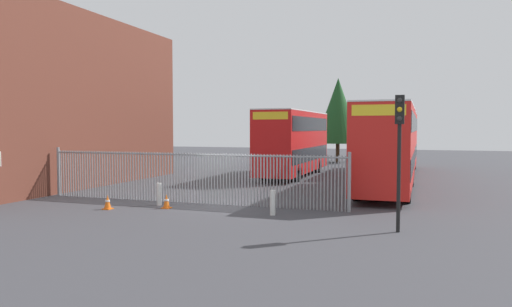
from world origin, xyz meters
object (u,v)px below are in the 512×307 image
object	(u,v)px
double_decker_bus_near_gate	(387,145)
traffic_cone_mid_forecourt	(108,202)
double_decker_bus_behind_fence_right	(398,140)
bollard_near_left	(159,194)
double_decker_bus_behind_fence_left	(294,141)
traffic_light_kerbside	(399,137)
bollard_center_front	(273,203)
traffic_cone_by_gate	(166,201)

from	to	relation	value
double_decker_bus_near_gate	traffic_cone_mid_forecourt	xyz separation A→B (m)	(-10.29, -9.00, -2.13)
double_decker_bus_behind_fence_right	bollard_near_left	size ratio (longest dim) A/B	11.38
double_decker_bus_behind_fence_left	double_decker_bus_behind_fence_right	world-z (taller)	same
traffic_light_kerbside	double_decker_bus_behind_fence_left	bearing A→B (deg)	115.17
double_decker_bus_behind_fence_right	double_decker_bus_near_gate	bearing A→B (deg)	-89.80
bollard_center_front	bollard_near_left	bearing A→B (deg)	173.01
double_decker_bus_near_gate	traffic_light_kerbside	bearing A→B (deg)	-84.00
traffic_light_kerbside	double_decker_bus_behind_fence_right	bearing A→B (deg)	92.78
bollard_near_left	double_decker_bus_behind_fence_right	bearing A→B (deg)	65.67
bollard_near_left	traffic_cone_by_gate	size ratio (longest dim) A/B	1.61
double_decker_bus_near_gate	double_decker_bus_behind_fence_right	distance (m)	12.04
double_decker_bus_near_gate	bollard_near_left	size ratio (longest dim) A/B	11.38
bollard_center_front	traffic_cone_by_gate	distance (m)	4.56
double_decker_bus_behind_fence_right	traffic_cone_by_gate	bearing A→B (deg)	-112.01
traffic_cone_by_gate	traffic_cone_mid_forecourt	world-z (taller)	same
double_decker_bus_behind_fence_right	traffic_cone_by_gate	distance (m)	21.74
double_decker_bus_behind_fence_right	bollard_center_front	bearing A→B (deg)	-100.01
double_decker_bus_behind_fence_left	traffic_cone_mid_forecourt	world-z (taller)	double_decker_bus_behind_fence_left
double_decker_bus_behind_fence_left	bollard_near_left	world-z (taller)	double_decker_bus_behind_fence_left
double_decker_bus_behind_fence_left	bollard_near_left	bearing A→B (deg)	-98.85
traffic_light_kerbside	traffic_cone_mid_forecourt	bearing A→B (deg)	176.86
double_decker_bus_behind_fence_left	traffic_cone_by_gate	xyz separation A→B (m)	(-1.51, -14.70, -2.13)
traffic_cone_mid_forecourt	bollard_center_front	bearing A→B (deg)	7.90
double_decker_bus_near_gate	double_decker_bus_behind_fence_left	world-z (taller)	same
double_decker_bus_near_gate	traffic_cone_by_gate	size ratio (longest dim) A/B	18.32
traffic_cone_by_gate	bollard_center_front	bearing A→B (deg)	-0.62
double_decker_bus_behind_fence_right	bollard_near_left	xyz separation A→B (m)	(-8.80, -19.46, -1.95)
double_decker_bus_near_gate	bollard_center_front	world-z (taller)	double_decker_bus_near_gate
bollard_near_left	traffic_cone_by_gate	xyz separation A→B (m)	(0.69, -0.59, -0.19)
double_decker_bus_behind_fence_left	traffic_light_kerbside	world-z (taller)	double_decker_bus_behind_fence_left
traffic_cone_mid_forecourt	double_decker_bus_near_gate	bearing A→B (deg)	41.19
bollard_near_left	double_decker_bus_behind_fence_left	bearing A→B (deg)	81.15
traffic_cone_mid_forecourt	double_decker_bus_behind_fence_right	bearing A→B (deg)	64.04
double_decker_bus_near_gate	double_decker_bus_behind_fence_left	distance (m)	9.42
bollard_center_front	double_decker_bus_behind_fence_right	bearing A→B (deg)	79.99
double_decker_bus_behind_fence_left	bollard_near_left	size ratio (longest dim) A/B	11.38
double_decker_bus_near_gate	bollard_near_left	xyz separation A→B (m)	(-8.84, -7.43, -1.95)
double_decker_bus_near_gate	traffic_cone_mid_forecourt	size ratio (longest dim) A/B	18.32
bollard_near_left	traffic_cone_by_gate	bearing A→B (deg)	-40.73
bollard_center_front	traffic_cone_by_gate	bearing A→B (deg)	179.38
double_decker_bus_near_gate	traffic_light_kerbside	xyz separation A→B (m)	(1.01, -9.62, 0.56)
double_decker_bus_behind_fence_right	traffic_light_kerbside	distance (m)	21.69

